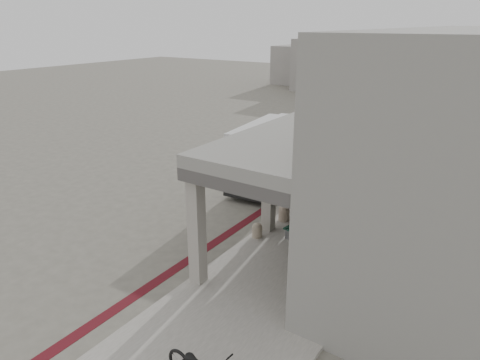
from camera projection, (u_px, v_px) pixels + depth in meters
The scene contains 12 objects.
ground at pixel (214, 222), 16.31m from camera, with size 120.00×120.00×0.00m, color #625D54.
bike_lane_stripe at pixel (263, 210), 17.34m from camera, with size 0.35×40.00×0.01m, color #521017.
sidewalk at pixel (310, 250), 14.20m from camera, with size 4.40×28.00×0.12m, color gray.
transit_building at pixel (443, 136), 15.07m from camera, with size 7.60×17.00×7.00m.
distant_backdrop at pixel (398, 67), 44.82m from camera, with size 28.00×10.00×6.50m.
tree_left at pixel (352, 68), 39.63m from camera, with size 3.20×3.20×4.80m.
tree_mid at pixel (437, 70), 37.54m from camera, with size 3.20×3.20×4.80m.
fedex_truck at pixel (277, 150), 20.09m from camera, with size 2.81×6.96×2.89m.
bench at pixel (304, 224), 15.16m from camera, with size 0.73×1.98×0.45m.
bollard_near at pixel (257, 230), 14.87m from camera, with size 0.35×0.35×0.53m.
bollard_far at pixel (284, 212), 16.12m from camera, with size 0.42×0.42×0.62m.
utility_cabinet at pixel (345, 214), 15.63m from camera, with size 0.40×0.54×0.89m, color slate.
Camera 1 is at (9.02, -11.68, 7.18)m, focal length 32.00 mm.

